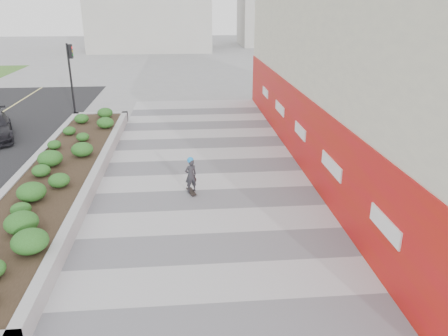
# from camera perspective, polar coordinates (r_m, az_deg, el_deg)

# --- Properties ---
(ground) EXTENTS (160.00, 160.00, 0.00)m
(ground) POSITION_cam_1_polar(r_m,az_deg,el_deg) (10.95, -0.53, -15.29)
(ground) COLOR gray
(ground) RESTS_ON ground
(walkway) EXTENTS (8.00, 36.00, 0.01)m
(walkway) POSITION_cam_1_polar(r_m,az_deg,el_deg) (13.48, -1.57, -7.70)
(walkway) COLOR #A8A8AD
(walkway) RESTS_ON ground
(building) EXTENTS (6.04, 24.08, 8.00)m
(building) POSITION_cam_1_polar(r_m,az_deg,el_deg) (19.51, 18.52, 12.64)
(building) COLOR beige
(building) RESTS_ON ground
(planter) EXTENTS (3.00, 18.00, 0.90)m
(planter) POSITION_cam_1_polar(r_m,az_deg,el_deg) (17.59, -20.65, -0.52)
(planter) COLOR #9E9EA0
(planter) RESTS_ON ground
(traffic_signal_near) EXTENTS (0.33, 0.28, 4.20)m
(traffic_signal_near) POSITION_cam_1_polar(r_m,az_deg,el_deg) (27.34, -19.36, 12.11)
(traffic_signal_near) COLOR black
(traffic_signal_near) RESTS_ON ground
(manhole_cover) EXTENTS (0.44, 0.44, 0.01)m
(manhole_cover) POSITION_cam_1_polar(r_m,az_deg,el_deg) (13.51, 0.56, -7.62)
(manhole_cover) COLOR #595654
(manhole_cover) RESTS_ON ground
(skateboarder) EXTENTS (0.53, 0.75, 1.38)m
(skateboarder) POSITION_cam_1_polar(r_m,az_deg,el_deg) (15.49, -4.36, -0.92)
(skateboarder) COLOR beige
(skateboarder) RESTS_ON ground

